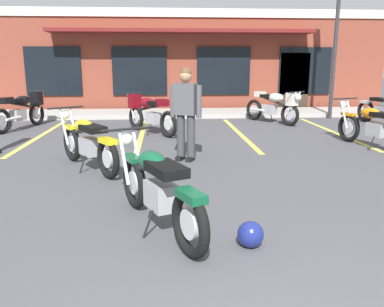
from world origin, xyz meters
name	(u,v)px	position (x,y,z in m)	size (l,w,h in m)	color
ground_plane	(213,190)	(0.00, 3.86, 0.00)	(80.00, 80.00, 0.00)	#47474C
sidewalk_kerb	(184,113)	(0.00, 11.98, 0.07)	(22.00, 1.80, 0.14)	#A8A59E
brick_storefront_building	(179,61)	(0.00, 15.86, 1.81)	(15.14, 6.38, 3.61)	brown
painted_stall_lines	(191,134)	(0.00, 8.38, 0.00)	(7.52, 4.80, 0.01)	#DBCC4C
motorcycle_foreground_classic	(157,187)	(-0.76, 2.63, 0.46)	(1.15, 1.97, 0.98)	black
motorcycle_black_cruiser	(22,109)	(-4.47, 9.49, 0.53)	(0.95, 2.05, 0.98)	black
motorcycle_silver_naked	(373,126)	(3.69, 6.45, 0.46)	(0.96, 2.05, 0.98)	black
motorcycle_blue_standard	(149,112)	(-1.06, 8.58, 0.53)	(1.45, 1.81, 0.98)	black
motorcycle_green_cafe_racer	(274,105)	(2.56, 9.95, 0.53)	(1.33, 1.87, 0.98)	black
motorcycle_cream_vintage	(88,142)	(-1.95, 5.16, 0.46)	(1.41, 1.83, 0.98)	black
person_in_shorts_foreground	(186,109)	(-0.28, 5.65, 0.95)	(0.59, 0.39, 1.68)	black
helmet_on_pavement	(250,234)	(0.15, 2.10, 0.13)	(0.26, 0.26, 0.26)	navy
parking_lot_lamp_post	(340,9)	(4.66, 10.78, 3.32)	(0.24, 0.76, 5.16)	#2D2D33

